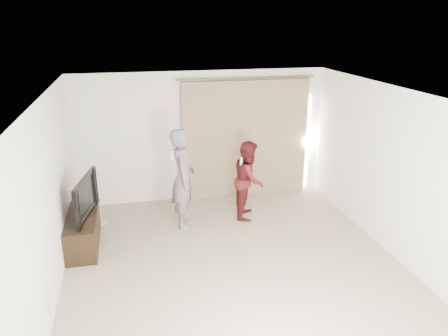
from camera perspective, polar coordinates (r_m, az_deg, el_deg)
The scene contains 10 objects.
floor at distance 6.79m, azimuth 1.33°, elevation -12.55°, with size 5.50×5.50×0.00m, color tan.
wall_back at distance 8.77m, azimuth -2.96°, elevation 4.13°, with size 5.00×0.04×2.60m, color white.
wall_left at distance 6.14m, azimuth -21.91°, elevation -3.99°, with size 0.04×5.50×2.60m.
ceiling at distance 5.86m, azimuth 1.52°, elevation 9.64°, with size 5.00×5.50×0.01m, color white.
curtain at distance 8.92m, azimuth 2.93°, elevation 3.75°, with size 2.80×0.11×2.46m.
tv_console at distance 7.56m, azimuth -17.95°, elevation -7.77°, with size 0.47×1.37×0.53m, color black.
tv at distance 7.32m, azimuth -18.42°, elevation -3.62°, with size 1.14×0.15×0.66m, color black.
scratching_post at distance 8.29m, azimuth -16.35°, elevation -5.78°, with size 0.34×0.34×0.46m.
person_man at distance 7.67m, azimuth -5.36°, elevation -1.33°, with size 0.53×0.71×1.79m.
person_woman at distance 8.07m, azimuth 3.27°, elevation -1.49°, with size 0.77×0.86×1.46m.
Camera 1 is at (-1.42, -5.60, 3.56)m, focal length 35.00 mm.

